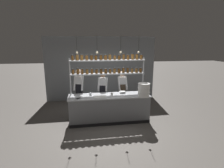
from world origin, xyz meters
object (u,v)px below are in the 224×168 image
object	(u,v)px
prep_bowl_center_front	(122,92)
chef_right	(122,89)
chef_left	(79,89)
prep_bowl_near_left	(79,98)
cutting_board	(100,97)
chef_center	(103,90)
serving_cup_by_board	(90,94)
container_stack	(144,90)
serving_cup_front	(112,94)
spice_shelf_unit	(108,67)

from	to	relation	value
prep_bowl_center_front	chef_right	bearing A→B (deg)	78.25
chef_left	prep_bowl_near_left	xyz separation A→B (m)	(-0.00, -0.92, -0.05)
prep_bowl_near_left	cutting_board	bearing A→B (deg)	1.29
cutting_board	prep_bowl_near_left	size ratio (longest dim) A/B	1.93
chef_center	serving_cup_by_board	size ratio (longest dim) A/B	18.86
chef_right	prep_bowl_center_front	distance (m)	0.61
chef_right	container_stack	xyz separation A→B (m)	(0.47, -1.13, 0.23)
container_stack	prep_bowl_center_front	bearing A→B (deg)	138.58
serving_cup_front	spice_shelf_unit	bearing A→B (deg)	102.26
spice_shelf_unit	cutting_board	xyz separation A→B (m)	(-0.33, -0.51, -0.89)
cutting_board	serving_cup_by_board	bearing A→B (deg)	133.73
serving_cup_by_board	chef_center	bearing A→B (deg)	52.09
chef_right	prep_bowl_near_left	world-z (taller)	chef_right
chef_center	cutting_board	size ratio (longest dim) A/B	3.99
spice_shelf_unit	prep_bowl_center_front	bearing A→B (deg)	-14.32
spice_shelf_unit	container_stack	distance (m)	1.44
chef_right	serving_cup_front	size ratio (longest dim) A/B	18.99
cutting_board	spice_shelf_unit	bearing A→B (deg)	57.09
chef_left	serving_cup_by_board	world-z (taller)	chef_left
chef_center	spice_shelf_unit	bearing A→B (deg)	-55.16
chef_center	prep_bowl_center_front	xyz separation A→B (m)	(0.63, -0.55, 0.04)
container_stack	spice_shelf_unit	bearing A→B (deg)	149.10
chef_center	chef_right	size ratio (longest dim) A/B	1.00
container_stack	chef_right	bearing A→B (deg)	112.63
spice_shelf_unit	chef_center	size ratio (longest dim) A/B	1.63
chef_center	serving_cup_by_board	distance (m)	0.80
spice_shelf_unit	cutting_board	bearing A→B (deg)	-122.91
chef_right	container_stack	size ratio (longest dim) A/B	3.63
container_stack	serving_cup_front	size ratio (longest dim) A/B	5.23
container_stack	prep_bowl_center_front	xyz separation A→B (m)	(-0.59, 0.52, -0.19)
chef_right	cutting_board	bearing A→B (deg)	-141.06
spice_shelf_unit	prep_bowl_near_left	xyz separation A→B (m)	(-1.01, -0.53, -0.87)
container_stack	cutting_board	size ratio (longest dim) A/B	1.10
prep_bowl_near_left	prep_bowl_center_front	bearing A→B (deg)	15.03
chef_left	prep_bowl_center_front	world-z (taller)	chef_left
chef_right	cutting_board	distance (m)	1.37
container_stack	cutting_board	distance (m)	1.44
spice_shelf_unit	prep_bowl_near_left	distance (m)	1.44
prep_bowl_near_left	prep_bowl_center_front	xyz separation A→B (m)	(1.51, 0.40, 0.00)
chef_right	prep_bowl_near_left	distance (m)	1.92
cutting_board	chef_right	bearing A→B (deg)	46.21
chef_center	container_stack	world-z (taller)	chef_center
chef_center	chef_right	bearing A→B (deg)	21.23
serving_cup_by_board	container_stack	bearing A→B (deg)	-14.46
chef_left	serving_cup_by_board	size ratio (longest dim) A/B	20.35
chef_left	serving_cup_by_board	bearing A→B (deg)	-40.01
chef_right	container_stack	world-z (taller)	chef_right
chef_left	cutting_board	world-z (taller)	chef_left
chef_left	cutting_board	size ratio (longest dim) A/B	4.30
prep_bowl_center_front	container_stack	bearing A→B (deg)	-41.42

